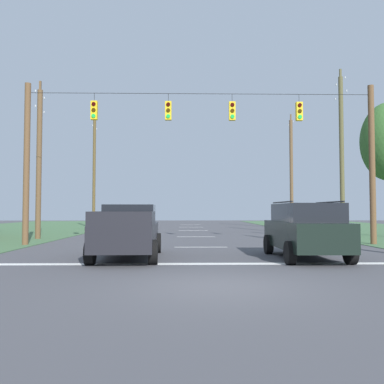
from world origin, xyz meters
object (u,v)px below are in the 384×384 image
object	(u,v)px
distant_car_crossing_white	(129,221)
utility_pole_far_right	(291,173)
overhead_signal_span	(200,154)
pickup_truck	(128,231)
utility_pole_far_left	(94,168)
utility_pole_mid_left	(39,160)
suv_black	(305,229)
utility_pole_mid_right	(342,152)

from	to	relation	value
distant_car_crossing_white	utility_pole_far_right	world-z (taller)	utility_pole_far_right
utility_pole_far_right	overhead_signal_span	bearing A→B (deg)	-117.69
pickup_truck	utility_pole_far_left	size ratio (longest dim) A/B	0.48
overhead_signal_span	utility_pole_far_right	world-z (taller)	utility_pole_far_right
overhead_signal_span	utility_pole_mid_left	xyz separation A→B (m)	(-9.61, 4.22, 0.18)
suv_black	utility_pole_far_left	size ratio (longest dim) A/B	0.42
pickup_truck	utility_pole_far_left	bearing A→B (deg)	105.35
overhead_signal_span	utility_pole_mid_left	world-z (taller)	utility_pole_mid_left
pickup_truck	overhead_signal_span	bearing A→B (deg)	62.25
utility_pole_mid_left	utility_pole_far_left	distance (m)	13.39
pickup_truck	utility_pole_far_left	distance (m)	24.36
utility_pole_mid_right	pickup_truck	bearing A→B (deg)	-138.89
overhead_signal_span	distant_car_crossing_white	size ratio (longest dim) A/B	4.09
pickup_truck	suv_black	size ratio (longest dim) A/B	1.13
utility_pole_far_right	suv_black	bearing A→B (deg)	-103.84
pickup_truck	utility_pole_mid_left	xyz separation A→B (m)	(-6.73, 9.70, 3.79)
overhead_signal_span	distant_car_crossing_white	xyz separation A→B (m)	(-5.76, 16.20, -3.78)
suv_black	utility_pole_far_left	bearing A→B (deg)	118.47
suv_black	distant_car_crossing_white	xyz separation A→B (m)	(-9.28, 22.10, -0.27)
utility_pole_far_left	utility_pole_mid_right	bearing A→B (deg)	-34.19
overhead_signal_span	suv_black	world-z (taller)	overhead_signal_span
utility_pole_mid_right	utility_pole_far_left	xyz separation A→B (m)	(-18.41, 12.51, 0.25)
utility_pole_mid_right	utility_pole_far_right	distance (m)	12.81
suv_black	utility_pole_mid_left	distance (m)	16.99
utility_pole_mid_right	utility_pole_far_right	world-z (taller)	utility_pole_far_right
pickup_truck	suv_black	xyz separation A→B (m)	(6.40, -0.43, 0.09)
suv_black	overhead_signal_span	bearing A→B (deg)	120.85
pickup_truck	utility_pole_far_right	world-z (taller)	utility_pole_far_right
utility_pole_mid_right	utility_pole_far_right	xyz separation A→B (m)	(0.18, 12.81, -0.15)
utility_pole_mid_right	utility_pole_mid_left	world-z (taller)	utility_pole_mid_right
suv_black	pickup_truck	bearing A→B (deg)	176.19
distant_car_crossing_white	utility_pole_far_right	xyz separation A→B (m)	(15.14, 1.68, 4.51)
suv_black	utility_pole_far_right	xyz separation A→B (m)	(5.86, 23.77, 4.24)
distant_car_crossing_white	utility_pole_mid_left	distance (m)	13.19
pickup_truck	utility_pole_mid_right	size ratio (longest dim) A/B	0.51
suv_black	utility_pole_mid_right	distance (m)	13.11
utility_pole_mid_right	utility_pole_far_left	size ratio (longest dim) A/B	0.95
overhead_signal_span	pickup_truck	distance (m)	7.16
utility_pole_mid_left	utility_pole_far_left	xyz separation A→B (m)	(0.40, 13.35, 0.94)
utility_pole_far_right	utility_pole_mid_left	bearing A→B (deg)	-144.28
utility_pole_mid_left	utility_pole_mid_right	bearing A→B (deg)	2.58
suv_black	utility_pole_mid_left	world-z (taller)	utility_pole_mid_left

